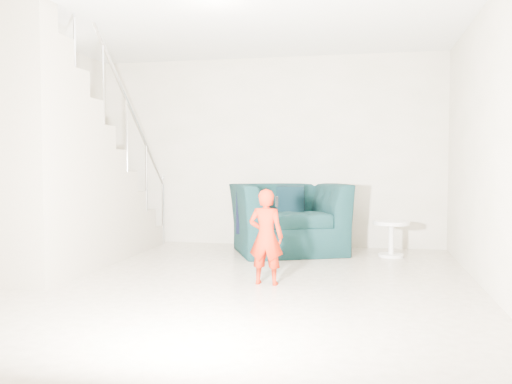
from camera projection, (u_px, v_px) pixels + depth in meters
floor at (216, 286)px, 5.20m from camera, size 5.50×5.50×0.00m
ceiling at (215, 1)px, 5.06m from camera, size 5.50×5.50×0.00m
back_wall at (267, 152)px, 7.82m from camera, size 5.00×0.00×5.00m
front_wall at (50, 126)px, 2.44m from camera, size 5.00×0.00×5.00m
right_wall at (497, 144)px, 4.63m from camera, size 0.00×5.50×5.50m
armchair at (288, 218)px, 7.20m from camera, size 1.78×1.68×0.91m
toddler at (266, 237)px, 5.27m from camera, size 0.35×0.25×0.94m
side_table at (391, 233)px, 6.86m from camera, size 0.45×0.45×0.45m
staircase at (57, 184)px, 6.08m from camera, size 1.02×3.03×3.62m
cushion at (291, 198)px, 7.44m from camera, size 0.38×0.18×0.37m
throw at (243, 208)px, 7.32m from camera, size 0.06×0.56×0.63m
phone at (277, 202)px, 5.20m from camera, size 0.03×0.05×0.10m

